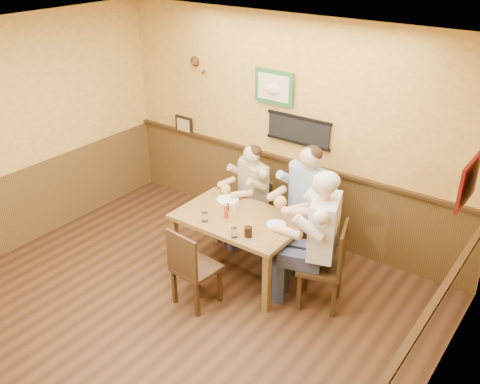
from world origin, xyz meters
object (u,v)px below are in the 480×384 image
(salt_shaker, at_px, (234,207))
(pepper_shaker, at_px, (227,207))
(dining_table, at_px, (239,224))
(diner_white_elder, at_px, (323,248))
(water_glass_left, at_px, (205,217))
(chair_near_side, at_px, (196,266))
(diner_tan_shirt, at_px, (253,198))
(chair_back_right, at_px, (307,226))
(chair_right_end, at_px, (321,265))
(cola_tumbler, at_px, (248,232))
(chair_back_left, at_px, (253,211))
(hot_sauce_bottle, at_px, (226,211))
(diner_blue_polo, at_px, (308,211))
(water_glass_mid, at_px, (234,232))

(salt_shaker, height_order, pepper_shaker, salt_shaker)
(dining_table, height_order, diner_white_elder, diner_white_elder)
(dining_table, xyz_separation_m, water_glass_left, (-0.25, -0.30, 0.14))
(chair_near_side, height_order, diner_white_elder, diner_white_elder)
(diner_white_elder, xyz_separation_m, water_glass_left, (-1.28, -0.36, 0.10))
(diner_tan_shirt, distance_m, salt_shaker, 0.71)
(chair_back_right, height_order, water_glass_left, chair_back_right)
(chair_right_end, relative_size, cola_tumbler, 8.75)
(diner_white_elder, relative_size, salt_shaker, 13.77)
(chair_back_left, distance_m, diner_white_elder, 1.52)
(chair_right_end, height_order, pepper_shaker, chair_right_end)
(chair_back_right, bearing_deg, hot_sauce_bottle, -110.25)
(diner_blue_polo, bearing_deg, dining_table, -108.36)
(salt_shaker, relative_size, pepper_shaker, 1.17)
(diner_tan_shirt, xyz_separation_m, pepper_shaker, (0.11, -0.68, 0.21))
(cola_tumbler, bearing_deg, hot_sauce_bottle, 157.22)
(chair_back_left, relative_size, chair_near_side, 0.89)
(salt_shaker, bearing_deg, pepper_shaker, -163.33)
(diner_white_elder, xyz_separation_m, pepper_shaker, (-1.23, -0.01, 0.09))
(salt_shaker, bearing_deg, hot_sauce_bottle, -85.11)
(chair_back_right, bearing_deg, diner_white_elder, -34.12)
(chair_back_left, xyz_separation_m, diner_tan_shirt, (0.00, 0.00, 0.18))
(chair_back_right, height_order, salt_shaker, chair_back_right)
(chair_right_end, bearing_deg, chair_back_left, -134.56)
(chair_back_left, height_order, chair_near_side, chair_near_side)
(cola_tumbler, xyz_separation_m, pepper_shaker, (-0.53, 0.33, -0.01))
(cola_tumbler, xyz_separation_m, salt_shaker, (-0.45, 0.35, -0.01))
(chair_near_side, relative_size, diner_white_elder, 0.66)
(chair_back_left, bearing_deg, chair_back_right, 22.11)
(dining_table, xyz_separation_m, chair_right_end, (1.03, 0.06, -0.17))
(chair_back_left, distance_m, diner_blue_polo, 0.85)
(chair_back_right, bearing_deg, cola_tumbler, -83.33)
(chair_near_side, height_order, diner_tan_shirt, diner_tan_shirt)
(dining_table, xyz_separation_m, cola_tumbler, (0.32, -0.28, 0.15))
(diner_white_elder, bearing_deg, chair_back_right, -158.70)
(chair_right_end, xyz_separation_m, salt_shaker, (-1.15, 0.02, 0.31))
(water_glass_mid, bearing_deg, chair_right_end, 27.73)
(chair_right_end, xyz_separation_m, pepper_shaker, (-1.23, -0.01, 0.30))
(cola_tumbler, relative_size, pepper_shaker, 1.29)
(diner_blue_polo, height_order, salt_shaker, diner_blue_polo)
(chair_near_side, bearing_deg, water_glass_left, -57.52)
(dining_table, bearing_deg, chair_near_side, -93.54)
(diner_white_elder, distance_m, hot_sauce_bottle, 1.15)
(chair_back_right, distance_m, water_glass_mid, 1.17)
(chair_near_side, xyz_separation_m, cola_tumbler, (0.37, 0.43, 0.34))
(diner_white_elder, bearing_deg, dining_table, -104.83)
(chair_back_left, bearing_deg, pepper_shaker, -57.57)
(chair_near_side, relative_size, diner_tan_shirt, 0.79)
(diner_white_elder, xyz_separation_m, hot_sauce_bottle, (-1.14, -0.15, 0.14))
(dining_table, bearing_deg, water_glass_mid, -60.61)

